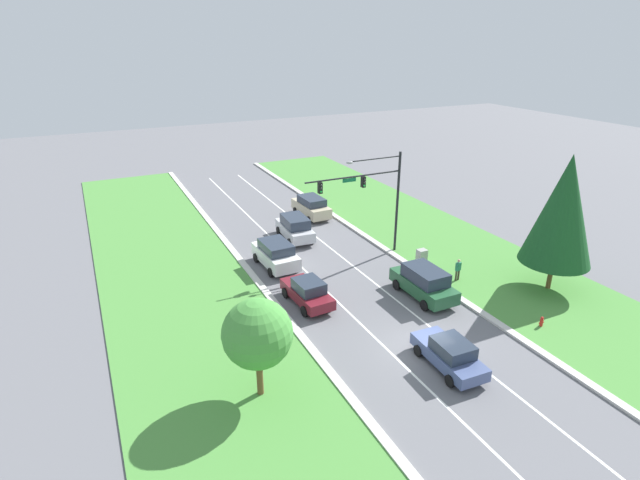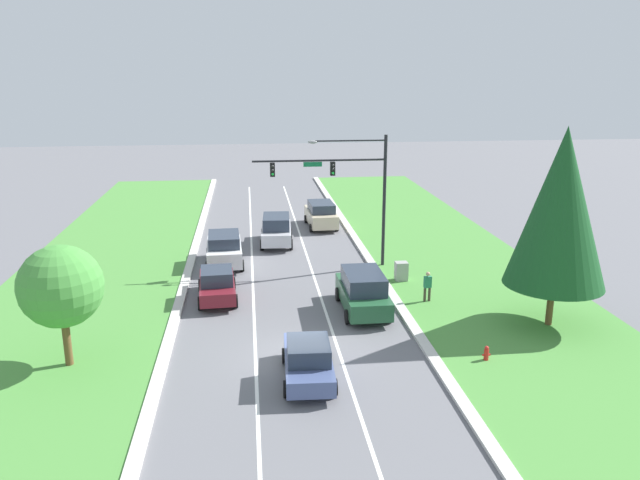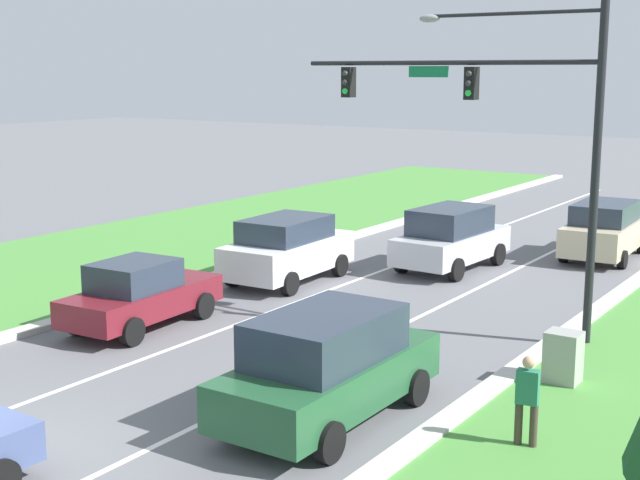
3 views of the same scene
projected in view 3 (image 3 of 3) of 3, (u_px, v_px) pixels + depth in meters
name	position (u px, v px, depth m)	size (l,w,h in m)	color
traffic_signal_mast	(505.00, 115.00, 21.50)	(8.01, 0.41, 8.11)	black
silver_suv	(451.00, 237.00, 29.23)	(2.40, 4.85, 2.07)	silver
burgundy_sedan	(140.00, 294.00, 22.63)	(2.21, 4.55, 1.75)	maroon
forest_suv	(328.00, 366.00, 16.54)	(2.28, 5.07, 2.10)	#235633
white_suv	(287.00, 248.00, 27.51)	(2.43, 4.78, 2.03)	white
champagne_suv	(605.00, 230.00, 31.01)	(2.33, 4.88, 1.97)	beige
utility_cabinet	(563.00, 359.00, 18.48)	(0.70, 0.60, 1.16)	#9E9E99
pedestrian	(527.00, 398.00, 15.28)	(0.41, 0.28, 1.69)	#42382D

